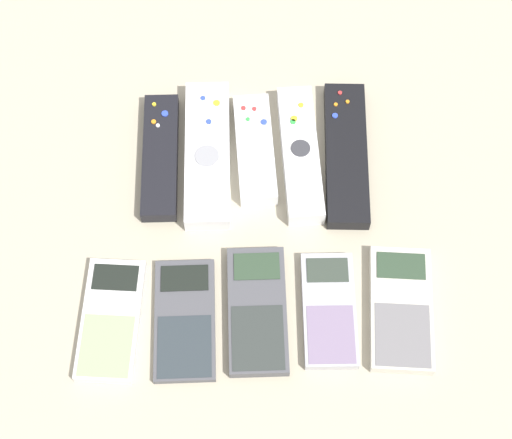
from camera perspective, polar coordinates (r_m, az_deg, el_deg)
The scene contains 11 objects.
ground_plane at distance 1.07m, azimuth 0.02°, elevation -1.56°, with size 3.00×3.00×0.00m, color #B2A88E.
remote_0 at distance 1.12m, azimuth -6.40°, elevation 4.19°, with size 0.05×0.18×0.02m.
remote_1 at distance 1.12m, azimuth -3.25°, elevation 4.37°, with size 0.06×0.21×0.03m.
remote_2 at distance 1.12m, azimuth -0.00°, elevation 4.72°, with size 0.06×0.16×0.03m.
remote_3 at distance 1.12m, azimuth 2.96°, elevation 4.37°, with size 0.06×0.20×0.03m.
remote_4 at distance 1.13m, azimuth 6.03°, elevation 4.35°, with size 0.06×0.21×0.02m.
calculator_0 at distance 1.04m, azimuth -9.65°, elevation -6.60°, with size 0.08×0.16×0.02m.
calculator_1 at distance 1.03m, azimuth -4.77°, elevation -6.67°, with size 0.08×0.15×0.01m.
calculator_2 at distance 1.03m, azimuth 0.20°, elevation -6.08°, with size 0.07×0.16×0.02m.
calculator_3 at distance 1.03m, azimuth 4.90°, elevation -6.03°, with size 0.06×0.14×0.02m.
calculator_4 at distance 1.04m, azimuth 9.64°, elevation -5.89°, with size 0.08×0.16×0.02m.
Camera 1 is at (-0.01, -0.45, 0.97)m, focal length 60.00 mm.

